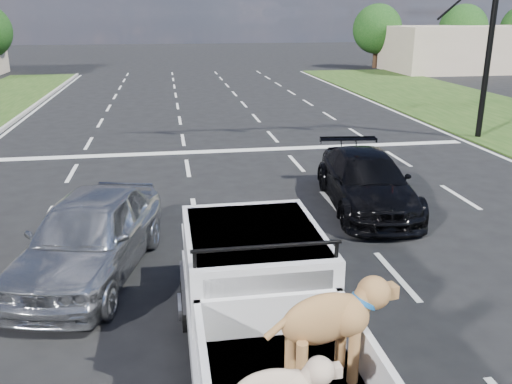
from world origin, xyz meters
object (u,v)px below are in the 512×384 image
(pickup_truck, at_px, (269,326))
(black_coupe, at_px, (366,181))
(traffic_signal, at_px, (432,10))
(silver_sedan, at_px, (89,235))

(pickup_truck, relative_size, black_coupe, 1.16)
(traffic_signal, relative_size, pickup_truck, 1.68)
(traffic_signal, relative_size, black_coupe, 1.96)
(pickup_truck, distance_m, silver_sedan, 4.59)
(black_coupe, bearing_deg, pickup_truck, -113.70)
(black_coupe, bearing_deg, traffic_signal, 61.36)
(silver_sedan, bearing_deg, traffic_signal, 54.84)
(traffic_signal, distance_m, black_coupe, 9.23)
(silver_sedan, distance_m, black_coupe, 6.85)
(traffic_signal, xyz_separation_m, pickup_truck, (-8.38, -13.27, -3.76))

